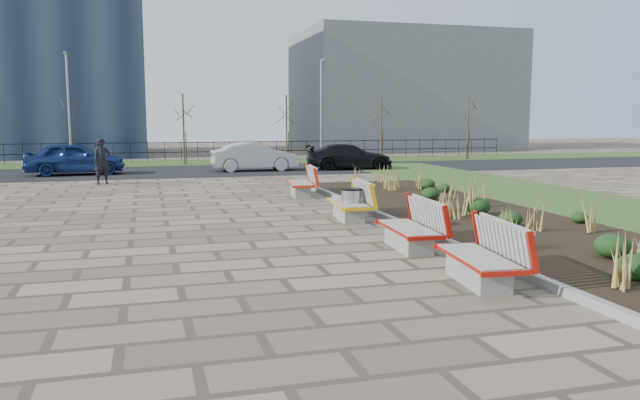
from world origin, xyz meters
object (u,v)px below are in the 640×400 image
object	(u,v)px
bench_d	(300,181)
litter_bin	(351,205)
bench_a	(478,253)
pedestrian	(102,161)
lamp_east	(321,112)
lamp_west	(69,111)
bench_b	(408,225)
bench_c	(348,201)
car_silver	(254,157)
car_black	(349,157)
car_blue	(75,158)

from	to	relation	value
bench_d	litter_bin	world-z (taller)	bench_d
bench_a	bench_d	xyz separation A→B (m)	(0.00, 12.02, 0.00)
bench_d	litter_bin	xyz separation A→B (m)	(0.04, -5.44, -0.09)
pedestrian	lamp_east	distance (m)	15.22
bench_d	lamp_west	xyz separation A→B (m)	(-9.00, 15.12, 2.54)
bench_b	bench_d	xyz separation A→B (m)	(0.00, 9.23, 0.00)
bench_c	litter_bin	distance (m)	0.16
car_silver	car_black	xyz separation A→B (m)	(4.93, -0.38, -0.06)
car_silver	bench_c	bearing A→B (deg)	178.55
litter_bin	car_blue	xyz separation A→B (m)	(-8.38, 15.94, 0.37)
bench_c	litter_bin	world-z (taller)	bench_c
litter_bin	bench_d	bearing A→B (deg)	90.40
bench_b	bench_d	distance (m)	9.23
bench_c	car_blue	world-z (taller)	car_blue
bench_d	litter_bin	bearing A→B (deg)	-82.63
bench_a	lamp_west	world-z (taller)	lamp_west
car_silver	bench_b	bearing A→B (deg)	178.68
pedestrian	car_black	distance (m)	12.69
pedestrian	car_black	world-z (taller)	pedestrian
pedestrian	lamp_east	world-z (taller)	lamp_east
bench_c	pedestrian	distance (m)	13.03
bench_c	pedestrian	bearing A→B (deg)	126.84
bench_d	litter_bin	size ratio (longest dim) A/B	2.56
bench_c	lamp_west	size ratio (longest dim) A/B	0.35
bench_d	car_black	bearing A→B (deg)	70.07
car_black	lamp_east	size ratio (longest dim) A/B	0.75
litter_bin	car_silver	bearing A→B (deg)	89.52
bench_d	lamp_east	world-z (taller)	lamp_east
bench_a	litter_bin	xyz separation A→B (m)	(0.04, 6.58, -0.09)
bench_b	car_blue	bearing A→B (deg)	116.73
bench_a	car_silver	xyz separation A→B (m)	(0.17, 22.46, 0.23)
car_silver	car_black	bearing A→B (deg)	-95.23
bench_a	litter_bin	bearing A→B (deg)	96.49
car_black	bench_c	bearing A→B (deg)	168.65
lamp_west	car_blue	bearing A→B (deg)	-81.93
bench_b	litter_bin	world-z (taller)	bench_b
litter_bin	lamp_west	world-z (taller)	lamp_west
bench_c	car_black	xyz separation A→B (m)	(5.11, 15.38, 0.17)
bench_a	car_silver	distance (m)	22.46
lamp_west	car_black	bearing A→B (deg)	-19.70
litter_bin	lamp_east	bearing A→B (deg)	76.43
bench_a	lamp_west	xyz separation A→B (m)	(-9.00, 27.13, 2.54)
bench_b	pedestrian	world-z (taller)	pedestrian
pedestrian	car_silver	distance (m)	8.42
pedestrian	car_blue	distance (m)	4.96
car_silver	lamp_east	distance (m)	7.10
bench_b	bench_d	size ratio (longest dim) A/B	1.00
bench_a	car_black	xyz separation A→B (m)	(5.11, 22.08, 0.17)
car_blue	car_black	distance (m)	13.46
bench_b	bench_d	world-z (taller)	same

